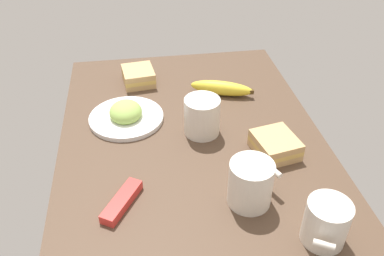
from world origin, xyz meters
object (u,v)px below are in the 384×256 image
(plate_of_food, at_px, (126,115))
(sandwich_main, at_px, (275,145))
(coffee_mug_black, at_px, (202,116))
(snack_bar, at_px, (122,201))
(banana, at_px, (222,88))
(coffee_mug_milky, at_px, (326,222))
(coffee_mug_spare, at_px, (251,183))
(sandwich_side, at_px, (138,76))

(plate_of_food, relative_size, sandwich_main, 1.65)
(plate_of_food, height_order, coffee_mug_black, coffee_mug_black)
(sandwich_main, height_order, snack_bar, sandwich_main)
(coffee_mug_black, bearing_deg, banana, 152.79)
(coffee_mug_milky, distance_m, coffee_mug_spare, 0.16)
(coffee_mug_spare, relative_size, sandwich_main, 0.97)
(plate_of_food, height_order, coffee_mug_milky, coffee_mug_milky)
(plate_of_food, distance_m, banana, 0.28)
(sandwich_side, xyz_separation_m, banana, (0.10, 0.23, -0.00))
(coffee_mug_milky, relative_size, sandwich_side, 0.96)
(plate_of_food, distance_m, coffee_mug_milky, 0.56)
(coffee_mug_spare, height_order, sandwich_side, coffee_mug_spare)
(coffee_mug_milky, height_order, snack_bar, coffee_mug_milky)
(sandwich_main, bearing_deg, plate_of_food, -118.74)
(plate_of_food, xyz_separation_m, sandwich_side, (-0.19, 0.04, 0.01))
(coffee_mug_milky, xyz_separation_m, coffee_mug_spare, (-0.11, -0.11, 0.00))
(coffee_mug_spare, distance_m, sandwich_side, 0.55)
(coffee_mug_milky, xyz_separation_m, banana, (-0.52, -0.08, -0.03))
(sandwich_side, bearing_deg, plate_of_food, -12.29)
(coffee_mug_milky, xyz_separation_m, sandwich_main, (-0.25, -0.01, -0.02))
(plate_of_food, distance_m, snack_bar, 0.30)
(coffee_mug_black, distance_m, coffee_mug_spare, 0.25)
(plate_of_food, xyz_separation_m, coffee_mug_milky, (0.44, 0.35, 0.03))
(coffee_mug_black, height_order, coffee_mug_spare, coffee_mug_spare)
(coffee_mug_milky, xyz_separation_m, snack_bar, (-0.14, -0.36, -0.04))
(sandwich_main, height_order, sandwich_side, same)
(banana, bearing_deg, coffee_mug_spare, -4.24)
(coffee_mug_black, height_order, sandwich_side, coffee_mug_black)
(coffee_mug_black, xyz_separation_m, coffee_mug_milky, (0.36, 0.16, -0.00))
(sandwich_main, bearing_deg, coffee_mug_black, -124.24)
(coffee_mug_spare, xyz_separation_m, snack_bar, (-0.03, -0.25, -0.04))
(sandwich_side, bearing_deg, snack_bar, -6.57)
(coffee_mug_milky, height_order, coffee_mug_spare, coffee_mug_spare)
(sandwich_main, bearing_deg, coffee_mug_milky, 2.13)
(coffee_mug_milky, xyz_separation_m, sandwich_side, (-0.63, -0.31, -0.02))
(coffee_mug_spare, bearing_deg, sandwich_main, 144.60)
(coffee_mug_milky, bearing_deg, banana, -171.54)
(plate_of_food, height_order, sandwich_main, plate_of_food)
(snack_bar, bearing_deg, sandwich_main, 139.04)
(coffee_mug_black, bearing_deg, coffee_mug_milky, 24.61)
(sandwich_main, xyz_separation_m, sandwich_side, (-0.37, -0.30, 0.00))
(coffee_mug_black, distance_m, sandwich_main, 0.19)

